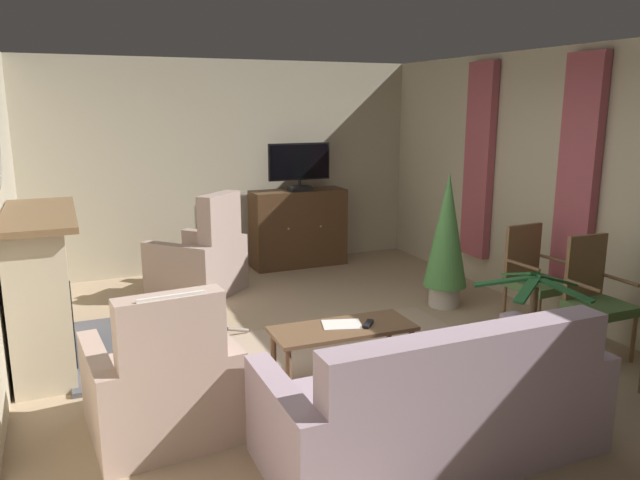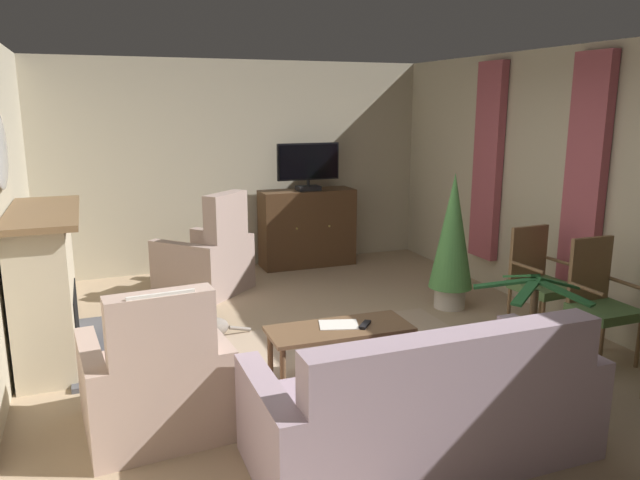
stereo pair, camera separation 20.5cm
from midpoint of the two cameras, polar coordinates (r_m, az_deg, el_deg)
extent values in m
cube|color=tan|center=(5.29, 2.91, -11.54)|extent=(5.67, 7.38, 0.04)
cube|color=#B2A88E|center=(8.13, -6.87, 6.95)|extent=(5.67, 0.10, 2.69)
cube|color=#BBB095|center=(6.38, 24.89, 4.30)|extent=(0.10, 7.38, 2.69)
cube|color=#A34C56|center=(6.27, 24.49, 5.45)|extent=(0.10, 0.44, 2.26)
cube|color=#A34C56|center=(7.39, 16.23, 7.02)|extent=(0.10, 0.44, 2.26)
cube|color=tan|center=(5.40, 4.06, -10.70)|extent=(2.37, 1.71, 0.01)
cube|color=#4C4C51|center=(5.80, -18.70, -9.56)|extent=(0.50, 1.63, 0.04)
cube|color=beige|center=(5.61, -23.41, -4.19)|extent=(0.44, 1.43, 1.24)
cube|color=black|center=(5.69, -21.34, -6.95)|extent=(0.10, 0.80, 0.52)
cube|color=brown|center=(5.47, -23.58, 2.32)|extent=(0.56, 1.59, 0.05)
ellipsoid|color=#B2B7BF|center=(5.43, -26.83, 7.51)|extent=(0.06, 0.88, 0.63)
cube|color=#352315|center=(8.27, -0.48, -2.14)|extent=(1.20, 0.38, 0.06)
cube|color=#4C331E|center=(8.16, -0.49, 1.15)|extent=(1.26, 0.44, 1.03)
sphere|color=tan|center=(7.86, -1.44, 1.07)|extent=(0.03, 0.03, 0.03)
sphere|color=tan|center=(8.02, 1.61, 1.31)|extent=(0.03, 0.03, 0.03)
cube|color=black|center=(8.02, -0.37, 4.88)|extent=(0.30, 0.20, 0.06)
cylinder|color=black|center=(8.02, -0.37, 5.38)|extent=(0.04, 0.04, 0.08)
cube|color=black|center=(7.98, -0.38, 7.37)|extent=(0.84, 0.05, 0.48)
cube|color=black|center=(7.96, -0.30, 7.35)|extent=(0.80, 0.01, 0.44)
cube|color=brown|center=(4.74, 3.08, -8.33)|extent=(1.12, 0.48, 0.03)
cylinder|color=brown|center=(5.17, 7.53, -9.34)|extent=(0.04, 0.04, 0.44)
cylinder|color=brown|center=(4.82, -3.45, -10.92)|extent=(0.04, 0.04, 0.44)
cylinder|color=brown|center=(4.88, 9.45, -10.78)|extent=(0.04, 0.04, 0.44)
cylinder|color=brown|center=(4.51, -2.15, -12.64)|extent=(0.04, 0.04, 0.44)
cube|color=black|center=(4.76, 5.48, -7.91)|extent=(0.15, 0.16, 0.02)
cube|color=silver|center=(4.77, 3.00, -7.94)|extent=(0.35, 0.30, 0.01)
cube|color=#AD93A3|center=(4.01, 10.80, -16.49)|extent=(1.80, 0.94, 0.42)
cube|color=#AD93A3|center=(3.53, 14.35, -12.40)|extent=(1.80, 0.20, 0.52)
cube|color=#AD93A3|center=(3.59, -3.18, -17.95)|extent=(0.15, 0.94, 0.64)
cube|color=#AD93A3|center=(4.51, 21.73, -12.22)|extent=(0.15, 0.94, 0.64)
cube|color=slate|center=(3.78, 12.87, -12.87)|extent=(0.37, 0.15, 0.36)
cube|color=#A3897F|center=(7.19, -10.01, -3.02)|extent=(1.02, 1.04, 0.45)
cube|color=#A3897F|center=(6.87, -7.94, 1.36)|extent=(0.57, 0.54, 0.73)
cube|color=#A3897F|center=(6.89, -11.86, -2.95)|extent=(0.67, 0.72, 0.65)
cube|color=#A3897F|center=(7.45, -8.37, -1.61)|extent=(0.67, 0.72, 0.65)
cube|color=#BC9E8E|center=(4.36, -13.81, -14.10)|extent=(0.71, 0.93, 0.43)
cube|color=#BC9E8E|center=(3.83, -13.11, -9.31)|extent=(0.66, 0.23, 0.62)
cube|color=#BC9E8E|center=(4.26, -19.12, -13.56)|extent=(0.20, 0.89, 0.63)
cube|color=#BC9E8E|center=(4.39, -8.83, -12.17)|extent=(0.20, 0.89, 0.63)
cube|color=white|center=(3.69, -13.03, -6.65)|extent=(0.40, 0.05, 0.24)
cube|color=#4C703D|center=(5.68, 26.06, -6.06)|extent=(0.47, 0.44, 0.08)
cube|color=brown|center=(5.73, 24.91, -2.68)|extent=(0.43, 0.04, 0.60)
cylinder|color=brown|center=(5.49, 25.79, -9.36)|extent=(0.04, 0.04, 0.41)
cylinder|color=brown|center=(5.79, 28.59, -8.56)|extent=(0.04, 0.04, 0.41)
cylinder|color=brown|center=(5.74, 23.03, -8.17)|extent=(0.04, 0.04, 0.41)
cylinder|color=brown|center=(6.02, 25.86, -7.48)|extent=(0.04, 0.04, 0.41)
cylinder|color=brown|center=(5.77, 27.73, -3.66)|extent=(0.03, 0.35, 0.03)
cylinder|color=brown|center=(5.46, 24.75, -4.21)|extent=(0.03, 0.35, 0.03)
cube|color=#4C703D|center=(6.17, 21.13, -4.16)|extent=(0.50, 0.53, 0.08)
cube|color=brown|center=(6.26, 19.84, -1.24)|extent=(0.43, 0.07, 0.55)
cylinder|color=brown|center=(5.96, 21.04, -7.23)|extent=(0.04, 0.04, 0.41)
cylinder|color=brown|center=(6.25, 23.71, -6.54)|extent=(0.04, 0.04, 0.41)
cylinder|color=brown|center=(6.25, 18.19, -6.08)|extent=(0.04, 0.04, 0.41)
cylinder|color=brown|center=(6.53, 20.87, -5.49)|extent=(0.04, 0.04, 0.41)
cylinder|color=brown|center=(6.27, 22.67, -1.95)|extent=(0.06, 0.40, 0.03)
cylinder|color=brown|center=(5.96, 19.84, -2.43)|extent=(0.06, 0.40, 0.03)
cylinder|color=#99664C|center=(5.21, 20.12, -10.51)|extent=(0.33, 0.33, 0.33)
cylinder|color=brown|center=(5.08, 20.44, -6.66)|extent=(0.06, 0.06, 0.41)
cube|color=#235B2D|center=(5.14, 22.40, -3.72)|extent=(0.40, 0.09, 0.14)
cube|color=#235B2D|center=(5.23, 19.36, -3.20)|extent=(0.20, 0.51, 0.17)
cube|color=#235B2D|center=(4.98, 18.00, -3.88)|extent=(0.42, 0.33, 0.11)
cube|color=#235B2D|center=(4.81, 19.92, -4.62)|extent=(0.40, 0.30, 0.11)
cube|color=#235B2D|center=(4.90, 23.00, -4.55)|extent=(0.22, 0.46, 0.11)
cylinder|color=beige|center=(6.73, 12.90, -5.23)|extent=(0.33, 0.33, 0.23)
cone|color=#4C8E47|center=(6.55, 13.22, 0.82)|extent=(0.46, 0.46, 1.22)
ellipsoid|color=gray|center=(5.78, -9.40, -8.21)|extent=(0.42, 0.27, 0.21)
sphere|color=gray|center=(5.69, -11.77, -8.31)|extent=(0.16, 0.16, 0.16)
cone|color=gray|center=(5.63, -11.67, -7.76)|extent=(0.04, 0.04, 0.04)
cone|color=gray|center=(5.70, -11.94, -7.50)|extent=(0.04, 0.04, 0.04)
cylinder|color=gray|center=(5.86, -6.52, -8.24)|extent=(0.22, 0.07, 0.09)
camera|label=1|loc=(0.10, -88.87, 0.26)|focal=34.15mm
camera|label=2|loc=(0.10, 91.13, -0.26)|focal=34.15mm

